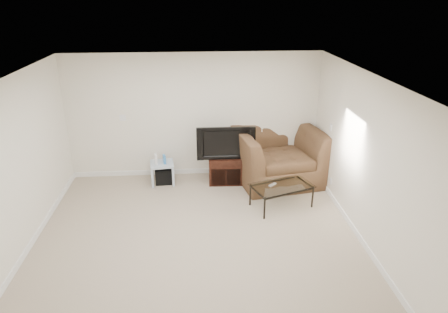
{
  "coord_description": "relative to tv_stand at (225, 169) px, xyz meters",
  "views": [
    {
      "loc": [
        0.02,
        -5.16,
        3.56
      ],
      "look_at": [
        0.5,
        1.2,
        0.9
      ],
      "focal_mm": 32.0,
      "sensor_mm": 36.0,
      "label": 1
    }
  ],
  "objects": [
    {
      "name": "wall_back",
      "position": [
        -0.59,
        0.45,
        0.98
      ],
      "size": [
        5.0,
        0.02,
        2.5
      ],
      "primitive_type": "cube",
      "color": "silver",
      "rests_on": "ground"
    },
    {
      "name": "plate_right_outlet",
      "position": [
        1.89,
        -0.75,
        0.03
      ],
      "size": [
        0.02,
        0.08,
        0.12
      ],
      "primitive_type": "cube",
      "color": "white",
      "rests_on": "wall_right"
    },
    {
      "name": "tv_stand",
      "position": [
        0.0,
        0.0,
        0.0
      ],
      "size": [
        0.67,
        0.48,
        0.55
      ],
      "primitive_type": null,
      "rotation": [
        0.0,
        0.0,
        -0.04
      ],
      "color": "black",
      "rests_on": "floor"
    },
    {
      "name": "side_table",
      "position": [
        -1.25,
        0.05,
        -0.06
      ],
      "size": [
        0.49,
        0.49,
        0.43
      ],
      "primitive_type": null,
      "rotation": [
        0.0,
        0.0,
        0.11
      ],
      "color": "#A8C1CA",
      "rests_on": "floor"
    },
    {
      "name": "floor",
      "position": [
        -0.59,
        -2.05,
        -0.27
      ],
      "size": [
        5.0,
        5.0,
        0.0
      ],
      "primitive_type": "plane",
      "color": "tan",
      "rests_on": "ground"
    },
    {
      "name": "game_console",
      "position": [
        -1.36,
        0.02,
        0.25
      ],
      "size": [
        0.07,
        0.15,
        0.2
      ],
      "primitive_type": "cube",
      "rotation": [
        0.0,
        0.0,
        0.16
      ],
      "color": "white",
      "rests_on": "side_table"
    },
    {
      "name": "recliner",
      "position": [
        1.04,
        0.0,
        0.44
      ],
      "size": [
        1.79,
        1.34,
        1.42
      ],
      "primitive_type": "imported",
      "rotation": [
        0.0,
        0.0,
        0.18
      ],
      "color": "#4D311C",
      "rests_on": "floor"
    },
    {
      "name": "plate_back",
      "position": [
        -1.99,
        0.44,
        0.98
      ],
      "size": [
        0.12,
        0.02,
        0.12
      ],
      "primitive_type": "cube",
      "color": "white",
      "rests_on": "wall_back"
    },
    {
      "name": "ceiling",
      "position": [
        -0.59,
        -2.05,
        2.23
      ],
      "size": [
        5.0,
        5.0,
        0.0
      ],
      "primitive_type": "plane",
      "color": "white",
      "rests_on": "ground"
    },
    {
      "name": "dvd_player",
      "position": [
        -0.0,
        -0.04,
        0.18
      ],
      "size": [
        0.35,
        0.25,
        0.05
      ],
      "primitive_type": "cube",
      "rotation": [
        0.0,
        0.0,
        -0.04
      ],
      "color": "black",
      "rests_on": "tv_stand"
    },
    {
      "name": "wall_right",
      "position": [
        1.91,
        -2.05,
        0.98
      ],
      "size": [
        0.02,
        5.0,
        2.5
      ],
      "primitive_type": "cube",
      "color": "silver",
      "rests_on": "ground"
    },
    {
      "name": "game_case",
      "position": [
        -1.2,
        0.03,
        0.24
      ],
      "size": [
        0.07,
        0.13,
        0.17
      ],
      "primitive_type": "cube",
      "rotation": [
        0.0,
        0.0,
        0.24
      ],
      "color": "#337FCC",
      "rests_on": "side_table"
    },
    {
      "name": "plate_right_switch",
      "position": [
        1.89,
        -0.45,
        0.98
      ],
      "size": [
        0.02,
        0.09,
        0.13
      ],
      "primitive_type": "cube",
      "color": "white",
      "rests_on": "wall_right"
    },
    {
      "name": "remote",
      "position": [
        0.74,
        -1.04,
        0.14
      ],
      "size": [
        0.15,
        0.14,
        0.02
      ],
      "primitive_type": "cube",
      "rotation": [
        0.0,
        0.0,
        0.7
      ],
      "color": "#B2B2B7",
      "rests_on": "coffee_table"
    },
    {
      "name": "coffee_table",
      "position": [
        0.91,
        -1.07,
        -0.07
      ],
      "size": [
        1.18,
        0.91,
        0.41
      ],
      "primitive_type": null,
      "rotation": [
        0.0,
        0.0,
        0.34
      ],
      "color": "black",
      "rests_on": "floor"
    },
    {
      "name": "wall_left",
      "position": [
        -3.09,
        -2.05,
        0.98
      ],
      "size": [
        0.02,
        5.0,
        2.5
      ],
      "primitive_type": "cube",
      "color": "silver",
      "rests_on": "ground"
    },
    {
      "name": "television",
      "position": [
        -0.0,
        -0.03,
        0.6
      ],
      "size": [
        1.04,
        0.21,
        0.65
      ],
      "primitive_type": "imported",
      "rotation": [
        0.0,
        0.0,
        -0.0
      ],
      "color": "black",
      "rests_on": "tv_stand"
    },
    {
      "name": "subwoofer",
      "position": [
        -1.23,
        0.07,
        -0.12
      ],
      "size": [
        0.35,
        0.35,
        0.33
      ],
      "primitive_type": "cube",
      "rotation": [
        0.0,
        0.0,
        0.06
      ],
      "color": "black",
      "rests_on": "floor"
    }
  ]
}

